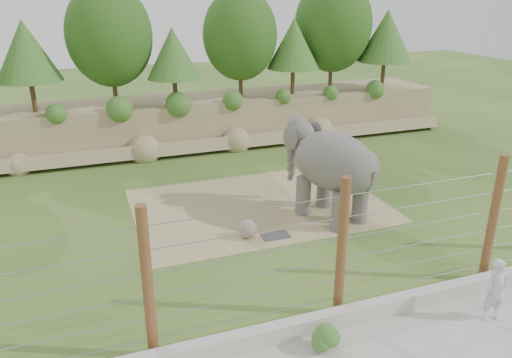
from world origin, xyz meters
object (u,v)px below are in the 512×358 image
object	(u,v)px
elephant	(333,174)
stone_ball	(247,229)
zookeeper	(496,291)
barrier_fence	(342,249)

from	to	relation	value
elephant	stone_ball	distance (m)	3.89
elephant	zookeeper	distance (m)	7.32
stone_ball	barrier_fence	distance (m)	5.36
barrier_fence	zookeeper	size ratio (longest dim) A/B	11.25
elephant	barrier_fence	world-z (taller)	barrier_fence
stone_ball	zookeeper	distance (m)	8.13
zookeeper	stone_ball	bearing A→B (deg)	128.60
stone_ball	zookeeper	size ratio (longest dim) A/B	0.37
elephant	barrier_fence	bearing A→B (deg)	-134.72
barrier_fence	elephant	bearing A→B (deg)	63.83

